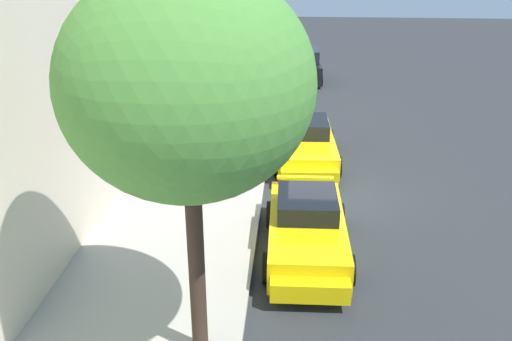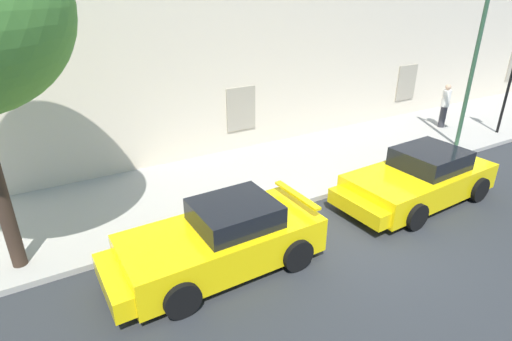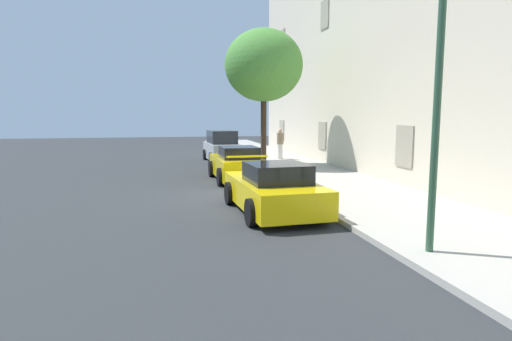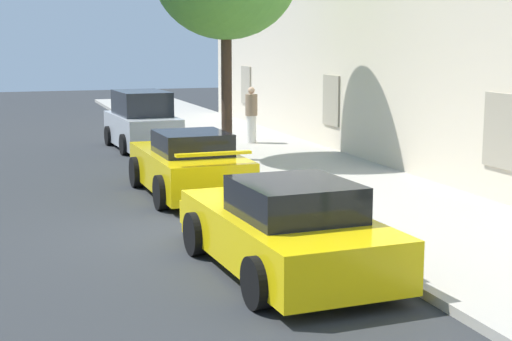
% 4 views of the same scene
% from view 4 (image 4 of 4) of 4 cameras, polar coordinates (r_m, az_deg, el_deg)
% --- Properties ---
extents(ground_plane, '(80.00, 80.00, 0.00)m').
position_cam_4_polar(ground_plane, '(13.64, -4.60, -4.76)').
color(ground_plane, '#2B2D30').
extents(sidewalk, '(60.00, 4.34, 0.14)m').
position_cam_4_polar(sidewalk, '(15.18, 10.95, -3.15)').
color(sidewalk, '#A8A399').
rests_on(sidewalk, ground).
extents(sportscar_red_lead, '(4.56, 2.12, 1.44)m').
position_cam_4_polar(sportscar_red_lead, '(17.12, -5.16, 0.38)').
color(sportscar_red_lead, yellow).
rests_on(sportscar_red_lead, ground).
extents(sportscar_yellow_flank, '(4.78, 2.33, 1.42)m').
position_cam_4_polar(sportscar_yellow_flank, '(11.46, 1.89, -4.33)').
color(sportscar_yellow_flank, yellow).
rests_on(sportscar_yellow_flank, ground).
extents(hatchback_parked, '(3.91, 2.01, 1.82)m').
position_cam_4_polar(hatchback_parked, '(24.37, -8.48, 3.55)').
color(hatchback_parked, '#B2B7BC').
rests_on(hatchback_parked, ground).
extents(pedestrian_admiring, '(0.51, 0.51, 1.78)m').
position_cam_4_polar(pedestrian_admiring, '(24.39, -0.35, 4.18)').
color(pedestrian_admiring, silver).
rests_on(pedestrian_admiring, sidewalk).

